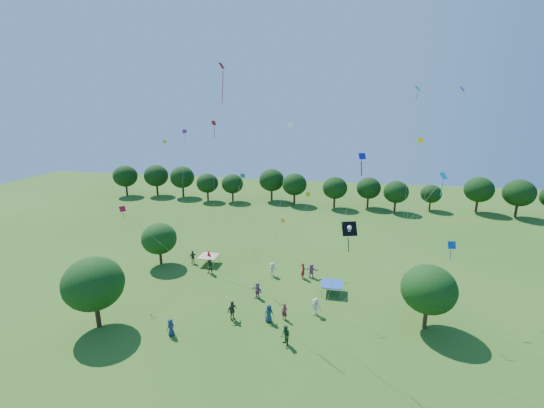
{
  "coord_description": "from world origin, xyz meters",
  "views": [
    {
      "loc": [
        5.89,
        -15.15,
        18.94
      ],
      "look_at": [
        0.0,
        14.0,
        11.0
      ],
      "focal_mm": 24.0,
      "sensor_mm": 36.0,
      "label": 1
    }
  ],
  "objects_px": {
    "near_tree_east": "(429,289)",
    "red_high_kite": "(230,116)",
    "near_tree_north": "(159,239)",
    "pirate_kite": "(349,231)",
    "tent_blue": "(332,284)",
    "near_tree_west": "(93,284)",
    "tent_red_stripe": "(208,256)"
  },
  "relations": [
    {
      "from": "near_tree_north",
      "to": "near_tree_east",
      "type": "height_order",
      "value": "near_tree_east"
    },
    {
      "from": "near_tree_east",
      "to": "pirate_kite",
      "type": "distance_m",
      "value": 10.74
    },
    {
      "from": "near_tree_north",
      "to": "near_tree_east",
      "type": "bearing_deg",
      "value": -14.83
    },
    {
      "from": "near_tree_north",
      "to": "tent_red_stripe",
      "type": "height_order",
      "value": "near_tree_north"
    },
    {
      "from": "near_tree_west",
      "to": "near_tree_east",
      "type": "distance_m",
      "value": 28.97
    },
    {
      "from": "near_tree_west",
      "to": "pirate_kite",
      "type": "xyz_separation_m",
      "value": [
        21.32,
        0.8,
        6.05
      ]
    },
    {
      "from": "tent_blue",
      "to": "near_tree_north",
      "type": "bearing_deg",
      "value": 171.56
    },
    {
      "from": "tent_blue",
      "to": "red_high_kite",
      "type": "xyz_separation_m",
      "value": [
        -9.98,
        -2.04,
        17.15
      ]
    },
    {
      "from": "tent_blue",
      "to": "pirate_kite",
      "type": "distance_m",
      "value": 13.22
    },
    {
      "from": "near_tree_west",
      "to": "near_tree_east",
      "type": "relative_size",
      "value": 1.11
    },
    {
      "from": "near_tree_west",
      "to": "red_high_kite",
      "type": "distance_m",
      "value": 19.12
    },
    {
      "from": "pirate_kite",
      "to": "red_high_kite",
      "type": "relative_size",
      "value": 0.44
    },
    {
      "from": "near_tree_north",
      "to": "near_tree_east",
      "type": "xyz_separation_m",
      "value": [
        29.48,
        -7.81,
        0.37
      ]
    },
    {
      "from": "red_high_kite",
      "to": "near_tree_north",
      "type": "bearing_deg",
      "value": 155.17
    },
    {
      "from": "near_tree_west",
      "to": "tent_blue",
      "type": "xyz_separation_m",
      "value": [
        20.11,
        10.23,
        -3.15
      ]
    },
    {
      "from": "near_tree_east",
      "to": "pirate_kite",
      "type": "bearing_deg",
      "value": -146.22
    },
    {
      "from": "tent_red_stripe",
      "to": "red_high_kite",
      "type": "xyz_separation_m",
      "value": [
        5.38,
        -6.4,
        17.15
      ]
    },
    {
      "from": "near_tree_east",
      "to": "near_tree_north",
      "type": "bearing_deg",
      "value": 165.17
    },
    {
      "from": "near_tree_west",
      "to": "pirate_kite",
      "type": "height_order",
      "value": "pirate_kite"
    },
    {
      "from": "pirate_kite",
      "to": "tent_red_stripe",
      "type": "bearing_deg",
      "value": 140.24
    },
    {
      "from": "near_tree_north",
      "to": "tent_red_stripe",
      "type": "distance_m",
      "value": 6.38
    },
    {
      "from": "near_tree_east",
      "to": "red_high_kite",
      "type": "distance_m",
      "value": 23.45
    },
    {
      "from": "near_tree_west",
      "to": "pirate_kite",
      "type": "bearing_deg",
      "value": 2.15
    },
    {
      "from": "tent_red_stripe",
      "to": "red_high_kite",
      "type": "distance_m",
      "value": 19.08
    },
    {
      "from": "tent_blue",
      "to": "near_tree_west",
      "type": "bearing_deg",
      "value": -153.04
    },
    {
      "from": "near_tree_north",
      "to": "pirate_kite",
      "type": "height_order",
      "value": "pirate_kite"
    },
    {
      "from": "near_tree_east",
      "to": "red_high_kite",
      "type": "height_order",
      "value": "red_high_kite"
    },
    {
      "from": "near_tree_north",
      "to": "near_tree_east",
      "type": "relative_size",
      "value": 0.9
    },
    {
      "from": "near_tree_north",
      "to": "red_high_kite",
      "type": "distance_m",
      "value": 19.26
    },
    {
      "from": "near_tree_west",
      "to": "tent_red_stripe",
      "type": "height_order",
      "value": "near_tree_west"
    },
    {
      "from": "tent_red_stripe",
      "to": "tent_blue",
      "type": "height_order",
      "value": "same"
    },
    {
      "from": "tent_blue",
      "to": "red_high_kite",
      "type": "relative_size",
      "value": 0.1
    }
  ]
}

